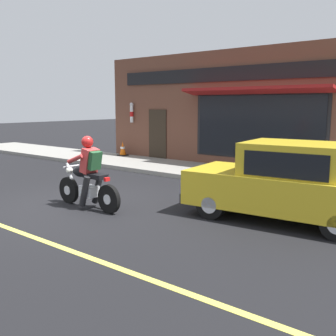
# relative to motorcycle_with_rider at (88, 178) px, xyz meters

# --- Properties ---
(ground_plane) EXTENTS (80.00, 80.00, 0.00)m
(ground_plane) POSITION_rel_motorcycle_with_rider_xyz_m (-0.11, 0.45, -0.68)
(ground_plane) COLOR black
(sidewalk_curb) EXTENTS (2.60, 22.00, 0.14)m
(sidewalk_curb) POSITION_rel_motorcycle_with_rider_xyz_m (5.35, 3.45, -0.61)
(sidewalk_curb) COLOR gray
(sidewalk_curb) RESTS_ON ground
(storefront_building) EXTENTS (1.25, 10.87, 4.20)m
(storefront_building) POSITION_rel_motorcycle_with_rider_xyz_m (6.87, 0.52, 1.43)
(storefront_building) COLOR brown
(storefront_building) RESTS_ON ground
(motorcycle_with_rider) EXTENTS (0.56, 2.02, 1.62)m
(motorcycle_with_rider) POSITION_rel_motorcycle_with_rider_xyz_m (0.00, 0.00, 0.00)
(motorcycle_with_rider) COLOR black
(motorcycle_with_rider) RESTS_ON ground
(car_hatchback) EXTENTS (1.99, 3.92, 1.57)m
(car_hatchback) POSITION_rel_motorcycle_with_rider_xyz_m (1.81, -3.79, 0.09)
(car_hatchback) COLOR black
(car_hatchback) RESTS_ON ground
(traffic_cone) EXTENTS (0.36, 0.36, 0.60)m
(traffic_cone) POSITION_rel_motorcycle_with_rider_xyz_m (6.25, 5.18, -0.25)
(traffic_cone) COLOR black
(traffic_cone) RESTS_ON sidewalk_curb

